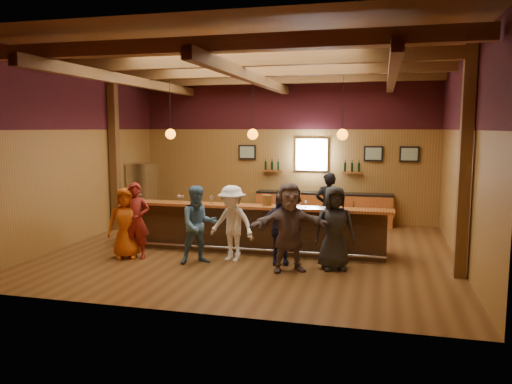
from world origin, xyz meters
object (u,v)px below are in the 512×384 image
back_bar_cabinet (323,208)px  customer_redvest (136,221)px  customer_orange (126,223)px  customer_denim (199,225)px  bar_counter (255,228)px  bottle_a (278,199)px  customer_brown (289,227)px  ice_bucket (267,200)px  customer_dark (334,228)px  stainless_fridge (142,193)px  bartender (328,207)px  customer_white (232,223)px  customer_navy (280,229)px

back_bar_cabinet → customer_redvest: bearing=-125.4°
customer_orange → customer_denim: bearing=-21.7°
bar_counter → bottle_a: 0.93m
customer_brown → ice_bucket: bearing=96.2°
customer_dark → ice_bucket: 1.89m
customer_denim → ice_bucket: (1.21, 1.17, 0.40)m
stainless_fridge → customer_redvest: (1.78, -3.83, -0.06)m
customer_brown → customer_dark: bearing=-1.0°
customer_brown → customer_dark: 0.93m
customer_orange → customer_dark: (4.50, 0.23, 0.07)m
customer_redvest → customer_denim: customer_redvest is taller
back_bar_cabinet → bartender: bartender is taller
customer_white → bottle_a: bearing=65.0°
bartender → ice_bucket: size_ratio=7.68×
bar_counter → ice_bucket: (0.34, -0.25, 0.70)m
stainless_fridge → customer_navy: bearing=-35.7°
ice_bucket → back_bar_cabinet: bearing=77.6°
stainless_fridge → customer_white: bearing=-42.2°
customer_brown → ice_bucket: customer_brown is taller
bartender → customer_white: bearing=42.2°
customer_white → customer_dark: bearing=14.2°
customer_dark → ice_bucket: (-1.60, 0.93, 0.38)m
customer_denim → customer_dark: size_ratio=0.97×
bottle_a → customer_navy: bearing=-75.5°
customer_dark → bottle_a: (-1.37, 1.01, 0.39)m
back_bar_cabinet → bottle_a: (-0.62, -3.74, 0.76)m
customer_orange → ice_bucket: (2.90, 1.16, 0.45)m
bartender → customer_denim: bearing=37.9°
customer_orange → bartender: bartender is taller
stainless_fridge → bartender: bearing=-12.3°
customer_denim → bartender: (2.44, 2.62, 0.06)m
customer_orange → ice_bucket: 3.16m
customer_orange → customer_navy: customer_orange is taller
customer_orange → customer_dark: bearing=-18.5°
bar_counter → bottle_a: bottle_a is taller
stainless_fridge → customer_brown: stainless_fridge is taller
customer_dark → ice_bucket: customer_dark is taller
customer_brown → customer_orange: bearing=154.2°
back_bar_cabinet → bartender: bearing=-80.6°
customer_orange → customer_white: size_ratio=0.95×
back_bar_cabinet → customer_denim: 5.40m
customer_white → customer_brown: customer_brown is taller
bar_counter → customer_navy: customer_navy is taller
customer_redvest → bartender: bearing=18.2°
customer_dark → bottle_a: bearing=125.2°
customer_redvest → customer_denim: size_ratio=1.01×
customer_redvest → bottle_a: bearing=7.3°
stainless_fridge → customer_redvest: bearing=-65.0°
bartender → customer_brown: bearing=70.7°
ice_bucket → customer_redvest: bearing=-157.1°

